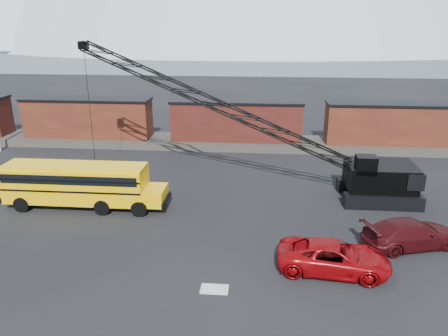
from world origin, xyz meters
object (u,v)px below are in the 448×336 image
object	(u,v)px
school_bus	(81,184)
red_pickup	(334,257)
crawler_crane	(229,110)
maroon_suv	(411,233)

from	to	relation	value
school_bus	red_pickup	bearing A→B (deg)	-22.61
red_pickup	school_bus	bearing A→B (deg)	73.22
crawler_crane	school_bus	bearing A→B (deg)	-156.90
school_bus	crawler_crane	distance (m)	11.98
school_bus	red_pickup	xyz separation A→B (m)	(16.69, -6.95, -0.97)
school_bus	red_pickup	distance (m)	18.11
crawler_crane	red_pickup	bearing A→B (deg)	-60.07
maroon_suv	crawler_crane	bearing A→B (deg)	37.29
school_bus	red_pickup	size ratio (longest dim) A/B	1.95
school_bus	maroon_suv	bearing A→B (deg)	-10.04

